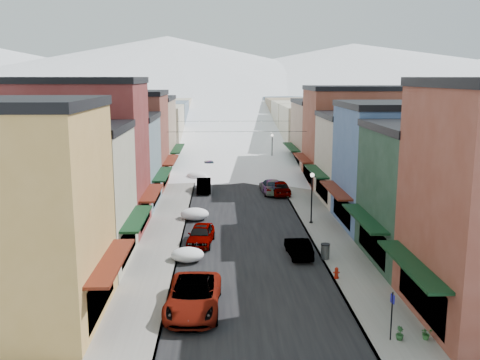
{
  "coord_description": "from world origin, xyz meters",
  "views": [
    {
      "loc": [
        -2.0,
        -22.32,
        12.51
      ],
      "look_at": [
        0.0,
        30.94,
        2.19
      ],
      "focal_mm": 40.0,
      "sensor_mm": 36.0,
      "label": 1
    }
  ],
  "objects": [
    {
      "name": "bldg_r_blue",
      "position": [
        13.19,
        21.0,
        5.26
      ],
      "size": [
        11.3,
        9.2,
        10.5
      ],
      "color": "#3F5E8F",
      "rests_on": "ground"
    },
    {
      "name": "bldg_r_cream",
      "position": [
        13.69,
        30.0,
        4.51
      ],
      "size": [
        12.3,
        9.2,
        9.0
      ],
      "color": "#C0B29A",
      "rests_on": "ground"
    },
    {
      "name": "bldg_l_brick_far",
      "position": [
        -14.19,
        38.0,
        5.51
      ],
      "size": [
        13.3,
        9.2,
        11.0
      ],
      "color": "brown",
      "rests_on": "ground"
    },
    {
      "name": "car_dark_hatch",
      "position": [
        -3.82,
        35.45,
        0.74
      ],
      "size": [
        1.67,
        4.51,
        1.48
      ],
      "primitive_type": "imported",
      "rotation": [
        0.0,
        0.0,
        0.02
      ],
      "color": "black",
      "rests_on": "ground"
    },
    {
      "name": "car_green_sedan",
      "position": [
        3.5,
        13.67,
        0.66
      ],
      "size": [
        1.63,
        4.08,
        1.32
      ],
      "primitive_type": "imported",
      "rotation": [
        0.0,
        0.0,
        3.2
      ],
      "color": "black",
      "rests_on": "ground"
    },
    {
      "name": "car_silver_wagon",
      "position": [
        -3.5,
        48.19,
        0.7
      ],
      "size": [
        2.42,
        5.01,
        1.41
      ],
      "primitive_type": "imported",
      "rotation": [
        0.0,
        0.0,
        0.09
      ],
      "color": "#A0A1A8",
      "rests_on": "ground"
    },
    {
      "name": "mountain_ridge",
      "position": [
        -19.47,
        277.18,
        14.36
      ],
      "size": [
        670.0,
        340.0,
        34.0
      ],
      "color": "silver",
      "rests_on": "ground"
    },
    {
      "name": "snow_pile_far",
      "position": [
        -4.88,
        42.58,
        0.5
      ],
      "size": [
        2.47,
        2.72,
        1.04
      ],
      "color": "white",
      "rests_on": "ground"
    },
    {
      "name": "curb_right",
      "position": [
        5.05,
        60.0,
        0.07
      ],
      "size": [
        0.1,
        160.0,
        0.15
      ],
      "primitive_type": "cube",
      "color": "slate",
      "rests_on": "ground"
    },
    {
      "name": "sidewalk_left",
      "position": [
        -6.6,
        60.0,
        0.07
      ],
      "size": [
        3.2,
        160.0,
        0.15
      ],
      "primitive_type": "cube",
      "color": "gray",
      "rests_on": "ground"
    },
    {
      "name": "car_silver_sedan",
      "position": [
        -3.5,
        16.7,
        0.76
      ],
      "size": [
        2.26,
        4.63,
        1.52
      ],
      "primitive_type": "imported",
      "rotation": [
        0.0,
        0.0,
        -0.11
      ],
      "color": "#9C9FA4",
      "rests_on": "ground"
    },
    {
      "name": "curb_left",
      "position": [
        -5.05,
        60.0,
        0.07
      ],
      "size": [
        0.1,
        160.0,
        0.15
      ],
      "primitive_type": "cube",
      "color": "slate",
      "rests_on": "ground"
    },
    {
      "name": "fire_hydrant",
      "position": [
        5.2,
        9.02,
        0.47
      ],
      "size": [
        0.41,
        0.31,
        0.71
      ],
      "color": "#A21808",
      "rests_on": "sidewalk_right"
    },
    {
      "name": "bldg_r_green",
      "position": [
        13.19,
        12.0,
        4.76
      ],
      "size": [
        11.3,
        9.2,
        9.5
      ],
      "color": "#1A3626",
      "rests_on": "ground"
    },
    {
      "name": "car_lane_silver",
      "position": [
        -1.93,
        54.84,
        0.82
      ],
      "size": [
        2.36,
        4.95,
        1.63
      ],
      "primitive_type": "imported",
      "rotation": [
        0.0,
        0.0,
        -0.09
      ],
      "color": "#93969A",
      "rests_on": "ground"
    },
    {
      "name": "bldg_l_brick_near",
      "position": [
        -13.69,
        20.5,
        6.26
      ],
      "size": [
        12.3,
        8.2,
        12.5
      ],
      "color": "maroon",
      "rests_on": "ground"
    },
    {
      "name": "streetlamp_far",
      "position": [
        5.29,
        51.74,
        3.01
      ],
      "size": [
        0.38,
        0.38,
        4.53
      ],
      "color": "black",
      "rests_on": "sidewalk_right"
    },
    {
      "name": "distant_blocks",
      "position": [
        0.0,
        83.0,
        4.0
      ],
      "size": [
        34.0,
        55.0,
        8.0
      ],
      "color": "gray",
      "rests_on": "ground"
    },
    {
      "name": "parking_sign",
      "position": [
        6.07,
        1.0,
        1.56
      ],
      "size": [
        0.11,
        0.32,
        2.42
      ],
      "color": "black",
      "rests_on": "sidewalk_right"
    },
    {
      "name": "bldg_l_grayblue",
      "position": [
        -13.19,
        29.0,
        4.51
      ],
      "size": [
        11.3,
        9.2,
        9.0
      ],
      "color": "slate",
      "rests_on": "ground"
    },
    {
      "name": "car_black_sedan",
      "position": [
        3.58,
        34.53,
        0.79
      ],
      "size": [
        2.49,
        5.53,
        1.57
      ],
      "primitive_type": "imported",
      "rotation": [
        0.0,
        0.0,
        3.2
      ],
      "color": "black",
      "rests_on": "ground"
    },
    {
      "name": "streetlamp_near",
      "position": [
        5.79,
        21.87,
        2.91
      ],
      "size": [
        0.36,
        0.36,
        4.37
      ],
      "color": "black",
      "rests_on": "sidewalk_right"
    },
    {
      "name": "snow_pile_mid",
      "position": [
        -4.28,
        23.86,
        0.51
      ],
      "size": [
        2.52,
        2.75,
        1.07
      ],
      "color": "white",
      "rests_on": "ground"
    },
    {
      "name": "overhead_cables",
      "position": [
        0.0,
        47.5,
        6.2
      ],
      "size": [
        16.4,
        15.04,
        0.04
      ],
      "color": "black",
      "rests_on": "ground"
    },
    {
      "name": "planter_far",
      "position": [
        6.51,
        1.0,
        0.48
      ],
      "size": [
        0.51,
        0.51,
        0.66
      ],
      "primitive_type": "imported",
      "rotation": [
        0.0,
        0.0,
        0.53
      ],
      "color": "#245026",
      "rests_on": "sidewalk_right"
    },
    {
      "name": "ground",
      "position": [
        0.0,
        0.0,
        0.0
      ],
      "size": [
        600.0,
        600.0,
        0.0
      ],
      "primitive_type": "plane",
      "color": "gray",
      "rests_on": "ground"
    },
    {
      "name": "bldg_l_cream",
      "position": [
        -13.19,
        12.5,
        4.76
      ],
      "size": [
        11.3,
        8.2,
        9.5
      ],
      "color": "#B1AB8F",
      "rests_on": "ground"
    },
    {
      "name": "bldg_l_tan",
      "position": [
        -13.19,
        48.0,
        5.01
      ],
      "size": [
        11.3,
        11.2,
        10.0
      ],
      "color": "#977B63",
      "rests_on": "ground"
    },
    {
      "name": "bldg_r_brick_far",
      "position": [
        14.19,
        39.0,
        5.76
      ],
      "size": [
        13.3,
        9.2,
        11.5
      ],
      "color": "brown",
      "rests_on": "ground"
    },
    {
      "name": "bldg_r_tan",
      "position": [
        13.19,
        49.0,
        4.76
      ],
      "size": [
        11.3,
        11.2,
        9.5
      ],
      "color": "#957661",
      "rests_on": "ground"
    },
    {
      "name": "planter_near",
      "position": [
        7.8,
        1.0,
        0.44
      ],
      "size": [
        0.6,
        0.55,
        0.59
      ],
      "primitive_type": "imported",
      "rotation": [
        0.0,
        0.0,
        0.18
      ],
      "color": "#347133",
      "rests_on": "sidewalk_right"
    },
    {
      "name": "trash_can",
      "position": [
        5.2,
        12.64,
        0.69
      ],
      "size": [
        0.63,
        0.63,
        1.07
      ],
      "color": "#515455",
      "rests_on": "sidewalk_right"
    },
    {
      "name": "car_white_suv",
      "position": [
        -3.5,
        4.88,
        0.85
      ],
      "size": [
        3.08,
        6.24,
        1.7
      ],
      "primitive_type": "imported",
      "rotation": [
        0.0,
        0.0,
        -0.04
      ],
      "color": "#B9B8BA",
      "rests_on": "ground"
    },
    {
      "name": "car_gray_suv",
      "position": [
        4.3,
        33.71,
        0.82
      ],
      "size": [
        2.4,
        4.97,
        1.63
      ],
      "primitive_type": "imported",
      "rotation": [
        0.0,
        0.0,
        3.24
      ],
      "color": "gray",
      "rests_on": "ground"
    },
    {
      "name": "snow_pile_near",
      "position": [
        -4.28,
        12.97,
        0.46
      ],
      "size": [
        2.27,
        2.59,
        0.96
      ],
      "color": "white",
      "rests_on": "ground"
    },
    {
      "name": "sidewalk_right",
      "position": [
        6.6,
        60.0,
        0.07
      ],
      "size": [
        3.2,
        160.0,
        0.15
      ],
      "primitive_type": "cube",
      "color": "gray",
      "rests_on": "ground"
    },
    {
      "name": "road",
      "position": [
        0.0,
        60.0,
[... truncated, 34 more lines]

